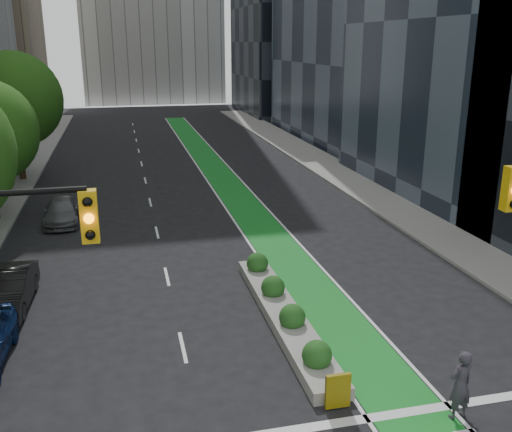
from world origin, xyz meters
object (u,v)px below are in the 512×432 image
median_planter (284,311)px  cyclist (460,385)px  parked_car_left_far (62,211)px  parked_car_left_mid (8,290)px

median_planter → cyclist: size_ratio=5.23×
parked_car_left_far → parked_car_left_mid: bearing=-97.7°
cyclist → parked_car_left_far: cyclist is taller
cyclist → parked_car_left_far: size_ratio=0.45×
median_planter → parked_car_left_mid: 10.23m
cyclist → parked_car_left_far: 23.35m
cyclist → parked_car_left_far: (-11.57, 20.28, -0.35)m
cyclist → parked_car_left_mid: 15.90m
median_planter → parked_car_left_far: (-8.63, 13.95, 0.26)m
parked_car_left_far → cyclist: bearing=-62.6°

